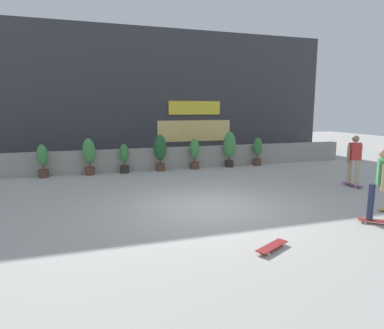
# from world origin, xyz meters

# --- Properties ---
(ground_plane) EXTENTS (48.00, 48.00, 0.00)m
(ground_plane) POSITION_xyz_m (0.00, 0.00, 0.00)
(ground_plane) COLOR #B2AFA8
(planter_wall) EXTENTS (18.00, 0.40, 0.90)m
(planter_wall) POSITION_xyz_m (0.00, 6.00, 0.45)
(planter_wall) COLOR gray
(planter_wall) RESTS_ON ground
(building_backdrop) EXTENTS (20.00, 2.08, 6.50)m
(building_backdrop) POSITION_xyz_m (0.00, 10.00, 3.25)
(building_backdrop) COLOR #38383D
(building_backdrop) RESTS_ON ground
(potted_plant_0) EXTENTS (0.39, 0.39, 1.25)m
(potted_plant_0) POSITION_xyz_m (-4.54, 5.55, 0.68)
(potted_plant_0) COLOR brown
(potted_plant_0) RESTS_ON ground
(potted_plant_1) EXTENTS (0.48, 0.48, 1.42)m
(potted_plant_1) POSITION_xyz_m (-2.88, 5.55, 0.82)
(potted_plant_1) COLOR brown
(potted_plant_1) RESTS_ON ground
(potted_plant_2) EXTENTS (0.36, 0.36, 1.17)m
(potted_plant_2) POSITION_xyz_m (-1.54, 5.55, 0.61)
(potted_plant_2) COLOR #2D2823
(potted_plant_2) RESTS_ON ground
(potted_plant_3) EXTENTS (0.51, 0.51, 1.50)m
(potted_plant_3) POSITION_xyz_m (-0.07, 5.55, 0.87)
(potted_plant_3) COLOR brown
(potted_plant_3) RESTS_ON ground
(potted_plant_4) EXTENTS (0.41, 0.41, 1.29)m
(potted_plant_4) POSITION_xyz_m (1.43, 5.55, 0.72)
(potted_plant_4) COLOR brown
(potted_plant_4) RESTS_ON ground
(potted_plant_5) EXTENTS (0.54, 0.54, 1.56)m
(potted_plant_5) POSITION_xyz_m (3.04, 5.55, 0.91)
(potted_plant_5) COLOR #2D2823
(potted_plant_5) RESTS_ON ground
(potted_plant_6) EXTENTS (0.40, 0.40, 1.27)m
(potted_plant_6) POSITION_xyz_m (4.43, 5.55, 0.70)
(potted_plant_6) COLOR brown
(potted_plant_6) RESTS_ON ground
(skater_far_left) EXTENTS (0.56, 0.81, 1.70)m
(skater_far_left) POSITION_xyz_m (5.37, 0.80, 0.94)
(skater_far_left) COLOR #72338C
(skater_far_left) RESTS_ON ground
(skater_far_right) EXTENTS (0.74, 0.67, 1.70)m
(skater_far_right) POSITION_xyz_m (3.14, -2.35, 0.94)
(skater_far_right) COLOR maroon
(skater_far_right) RESTS_ON ground
(skateboard_near_camera) EXTENTS (0.80, 0.55, 0.08)m
(skateboard_near_camera) POSITION_xyz_m (0.13, -2.86, 0.06)
(skateboard_near_camera) COLOR maroon
(skateboard_near_camera) RESTS_ON ground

